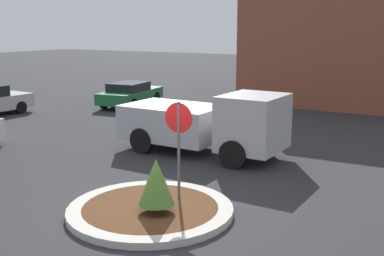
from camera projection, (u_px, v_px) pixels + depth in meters
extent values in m
plane|color=#2D2D30|center=(151.00, 213.00, 11.26)|extent=(120.00, 120.00, 0.00)
cylinder|color=#BCB7AD|center=(150.00, 210.00, 11.24)|extent=(3.88, 3.88, 0.16)
cylinder|color=#4C2D19|center=(150.00, 210.00, 11.24)|extent=(3.18, 3.18, 0.16)
cylinder|color=#4C4C51|center=(179.00, 154.00, 11.58)|extent=(0.07, 0.07, 2.54)
cylinder|color=#B71414|center=(179.00, 118.00, 11.39)|extent=(0.73, 0.03, 0.73)
cylinder|color=brown|center=(157.00, 208.00, 10.89)|extent=(0.08, 0.08, 0.19)
cone|color=#4C752D|center=(156.00, 181.00, 10.76)|extent=(0.84, 0.84, 1.05)
cube|color=#B2B2B7|center=(253.00, 122.00, 15.32)|extent=(1.90, 2.23, 1.77)
cube|color=#B2B2B7|center=(174.00, 122.00, 16.94)|extent=(3.48, 2.41, 1.18)
cube|color=black|center=(272.00, 115.00, 14.93)|extent=(0.13, 1.92, 0.62)
cylinder|color=black|center=(261.00, 141.00, 16.44)|extent=(0.90, 0.29, 0.89)
cylinder|color=black|center=(233.00, 154.00, 14.71)|extent=(0.90, 0.29, 0.89)
cylinder|color=black|center=(176.00, 130.00, 18.24)|extent=(0.90, 0.29, 0.89)
cylinder|color=black|center=(142.00, 140.00, 16.50)|extent=(0.90, 0.29, 0.89)
cube|color=#1E6638|center=(131.00, 95.00, 26.21)|extent=(2.36, 4.45, 0.60)
cube|color=black|center=(129.00, 86.00, 25.91)|extent=(1.88, 2.23, 0.43)
cylinder|color=black|center=(129.00, 96.00, 27.78)|extent=(0.28, 0.68, 0.66)
cylinder|color=black|center=(156.00, 98.00, 27.14)|extent=(0.28, 0.68, 0.66)
cylinder|color=black|center=(104.00, 102.00, 25.39)|extent=(0.28, 0.68, 0.66)
cylinder|color=black|center=(133.00, 104.00, 24.75)|extent=(0.28, 0.68, 0.66)
cylinder|color=black|center=(1.00, 105.00, 24.85)|extent=(0.24, 0.64, 0.62)
cylinder|color=black|center=(21.00, 107.00, 23.98)|extent=(0.24, 0.64, 0.62)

